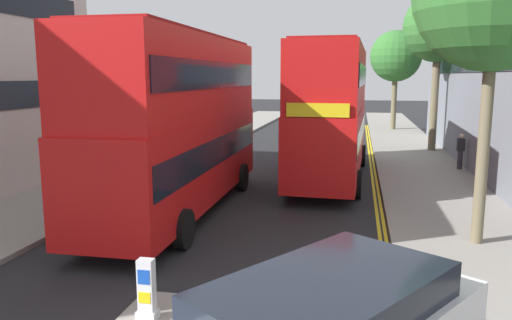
{
  "coord_description": "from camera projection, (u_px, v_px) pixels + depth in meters",
  "views": [
    {
      "loc": [
        3.54,
        -3.77,
        4.35
      ],
      "look_at": [
        0.5,
        11.0,
        1.8
      ],
      "focal_mm": 34.81,
      "sensor_mm": 36.0,
      "label": 1
    }
  ],
  "objects": [
    {
      "name": "kerb_line_outer",
      "position": [
        380.0,
        199.0,
        17.72
      ],
      "size": [
        0.1,
        56.0,
        0.01
      ],
      "primitive_type": "cube",
      "color": "yellow",
      "rests_on": "ground"
    },
    {
      "name": "double_decker_bus_away",
      "position": [
        180.0,
        119.0,
        15.65
      ],
      "size": [
        2.84,
        10.82,
        5.64
      ],
      "color": "red",
      "rests_on": "ground"
    },
    {
      "name": "double_decker_bus_oncoming",
      "position": [
        332.0,
        108.0,
        20.9
      ],
      "size": [
        3.05,
        10.88,
        5.64
      ],
      "color": "red",
      "rests_on": "ground"
    },
    {
      "name": "keep_left_bollard",
      "position": [
        147.0,
        292.0,
        8.71
      ],
      "size": [
        0.36,
        0.28,
        1.11
      ],
      "color": "silver",
      "rests_on": "traffic_island"
    },
    {
      "name": "street_tree_near",
      "position": [
        439.0,
        28.0,
        27.51
      ],
      "size": [
        3.89,
        3.89,
        8.86
      ],
      "color": "#6B6047",
      "rests_on": "sidewalk_right"
    },
    {
      "name": "kerb_line_inner",
      "position": [
        375.0,
        199.0,
        17.75
      ],
      "size": [
        0.1,
        56.0,
        0.01
      ],
      "primitive_type": "cube",
      "color": "yellow",
      "rests_on": "ground"
    },
    {
      "name": "sidewalk_left",
      "position": [
        123.0,
        175.0,
        21.8
      ],
      "size": [
        4.0,
        80.0,
        0.14
      ],
      "primitive_type": "cube",
      "color": "gray",
      "rests_on": "ground"
    },
    {
      "name": "pedestrian_far",
      "position": [
        460.0,
        151.0,
        22.68
      ],
      "size": [
        0.34,
        0.22,
        1.62
      ],
      "color": "#2D2D38",
      "rests_on": "sidewalk_right"
    },
    {
      "name": "street_tree_far",
      "position": [
        396.0,
        57.0,
        39.12
      ],
      "size": [
        4.03,
        4.03,
        7.8
      ],
      "color": "#6B6047",
      "rests_on": "sidewalk_right"
    },
    {
      "name": "sidewalk_right",
      "position": [
        433.0,
        188.0,
        19.22
      ],
      "size": [
        4.0,
        80.0,
        0.14
      ],
      "primitive_type": "cube",
      "color": "gray",
      "rests_on": "ground"
    }
  ]
}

